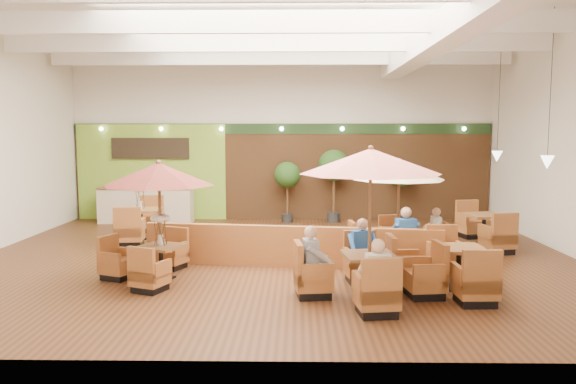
{
  "coord_description": "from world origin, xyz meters",
  "views": [
    {
      "loc": [
        0.53,
        -12.92,
        2.92
      ],
      "look_at": [
        0.3,
        0.5,
        1.5
      ],
      "focal_mm": 35.0,
      "sensor_mm": 36.0,
      "label": 1
    }
  ],
  "objects_px": {
    "table_0": "(157,194)",
    "diner_0": "(377,269)",
    "topiary_1": "(334,168)",
    "diner_4": "(434,227)",
    "service_counter": "(146,205)",
    "booth_divider": "(290,246)",
    "table_5": "(484,230)",
    "diner_1": "(363,244)",
    "diner_3": "(405,231)",
    "table_4": "(443,269)",
    "topiary_2": "(399,176)",
    "table_3": "(141,220)",
    "table_2": "(399,189)",
    "table_1": "(370,195)",
    "topiary_0": "(287,177)",
    "diner_2": "(313,254)"
  },
  "relations": [
    {
      "from": "table_0",
      "to": "diner_0",
      "type": "distance_m",
      "value": 4.69
    },
    {
      "from": "topiary_1",
      "to": "diner_4",
      "type": "xyz_separation_m",
      "value": [
        2.03,
        -5.16,
        -1.04
      ]
    },
    {
      "from": "service_counter",
      "to": "topiary_1",
      "type": "height_order",
      "value": "topiary_1"
    },
    {
      "from": "booth_divider",
      "to": "table_5",
      "type": "bearing_deg",
      "value": 34.2
    },
    {
      "from": "diner_1",
      "to": "diner_3",
      "type": "xyz_separation_m",
      "value": [
        1.09,
        1.43,
        0.02
      ]
    },
    {
      "from": "table_0",
      "to": "table_4",
      "type": "height_order",
      "value": "table_0"
    },
    {
      "from": "service_counter",
      "to": "table_0",
      "type": "relative_size",
      "value": 1.21
    },
    {
      "from": "service_counter",
      "to": "topiary_2",
      "type": "height_order",
      "value": "topiary_2"
    },
    {
      "from": "table_0",
      "to": "diner_0",
      "type": "relative_size",
      "value": 3.13
    },
    {
      "from": "service_counter",
      "to": "diner_0",
      "type": "xyz_separation_m",
      "value": [
        6.2,
        -9.21,
        0.17
      ]
    },
    {
      "from": "table_0",
      "to": "diner_1",
      "type": "xyz_separation_m",
      "value": [
        4.05,
        -0.17,
        -0.96
      ]
    },
    {
      "from": "topiary_2",
      "to": "diner_0",
      "type": "relative_size",
      "value": 2.57
    },
    {
      "from": "table_3",
      "to": "table_0",
      "type": "bearing_deg",
      "value": -76.51
    },
    {
      "from": "table_2",
      "to": "table_1",
      "type": "bearing_deg",
      "value": -114.57
    },
    {
      "from": "table_2",
      "to": "table_4",
      "type": "bearing_deg",
      "value": -87.97
    },
    {
      "from": "booth_divider",
      "to": "topiary_0",
      "type": "bearing_deg",
      "value": 99.3
    },
    {
      "from": "table_2",
      "to": "table_4",
      "type": "relative_size",
      "value": 0.87
    },
    {
      "from": "table_5",
      "to": "topiary_1",
      "type": "height_order",
      "value": "topiary_1"
    },
    {
      "from": "table_2",
      "to": "diner_0",
      "type": "height_order",
      "value": "table_2"
    },
    {
      "from": "table_0",
      "to": "diner_2",
      "type": "height_order",
      "value": "table_0"
    },
    {
      "from": "service_counter",
      "to": "table_0",
      "type": "xyz_separation_m",
      "value": [
        2.15,
        -7.06,
        1.13
      ]
    },
    {
      "from": "table_3",
      "to": "diner_3",
      "type": "relative_size",
      "value": 3.36
    },
    {
      "from": "table_0",
      "to": "table_5",
      "type": "xyz_separation_m",
      "value": [
        7.65,
        3.59,
        -1.32
      ]
    },
    {
      "from": "table_1",
      "to": "diner_4",
      "type": "height_order",
      "value": "table_1"
    },
    {
      "from": "diner_2",
      "to": "table_4",
      "type": "bearing_deg",
      "value": 93.35
    },
    {
      "from": "service_counter",
      "to": "table_3",
      "type": "bearing_deg",
      "value": -77.83
    },
    {
      "from": "topiary_2",
      "to": "diner_4",
      "type": "bearing_deg",
      "value": -91.07
    },
    {
      "from": "topiary_2",
      "to": "table_5",
      "type": "bearing_deg",
      "value": -66.94
    },
    {
      "from": "topiary_1",
      "to": "diner_0",
      "type": "relative_size",
      "value": 2.99
    },
    {
      "from": "booth_divider",
      "to": "table_0",
      "type": "height_order",
      "value": "table_0"
    },
    {
      "from": "service_counter",
      "to": "diner_4",
      "type": "bearing_deg",
      "value": -31.37
    },
    {
      "from": "booth_divider",
      "to": "table_2",
      "type": "relative_size",
      "value": 2.79
    },
    {
      "from": "table_5",
      "to": "booth_divider",
      "type": "bearing_deg",
      "value": -166.23
    },
    {
      "from": "service_counter",
      "to": "table_4",
      "type": "height_order",
      "value": "service_counter"
    },
    {
      "from": "booth_divider",
      "to": "diner_1",
      "type": "bearing_deg",
      "value": -33.54
    },
    {
      "from": "table_0",
      "to": "table_3",
      "type": "height_order",
      "value": "table_0"
    },
    {
      "from": "topiary_0",
      "to": "service_counter",
      "type": "bearing_deg",
      "value": -177.51
    },
    {
      "from": "table_5",
      "to": "diner_0",
      "type": "distance_m",
      "value": 6.78
    },
    {
      "from": "table_3",
      "to": "topiary_2",
      "type": "bearing_deg",
      "value": 14.67
    },
    {
      "from": "topiary_0",
      "to": "diner_2",
      "type": "height_order",
      "value": "topiary_0"
    },
    {
      "from": "topiary_1",
      "to": "topiary_0",
      "type": "bearing_deg",
      "value": 180.0
    },
    {
      "from": "diner_0",
      "to": "table_4",
      "type": "bearing_deg",
      "value": 41.47
    },
    {
      "from": "table_1",
      "to": "diner_2",
      "type": "bearing_deg",
      "value": 172.81
    },
    {
      "from": "table_3",
      "to": "table_5",
      "type": "height_order",
      "value": "table_3"
    },
    {
      "from": "table_5",
      "to": "diner_3",
      "type": "height_order",
      "value": "diner_3"
    },
    {
      "from": "topiary_1",
      "to": "table_0",
      "type": "bearing_deg",
      "value": -118.61
    },
    {
      "from": "diner_0",
      "to": "table_2",
      "type": "bearing_deg",
      "value": 69.95
    },
    {
      "from": "table_3",
      "to": "diner_1",
      "type": "distance_m",
      "value": 7.2
    },
    {
      "from": "diner_1",
      "to": "diner_3",
      "type": "height_order",
      "value": "diner_3"
    },
    {
      "from": "diner_0",
      "to": "topiary_2",
      "type": "bearing_deg",
      "value": 72.1
    }
  ]
}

